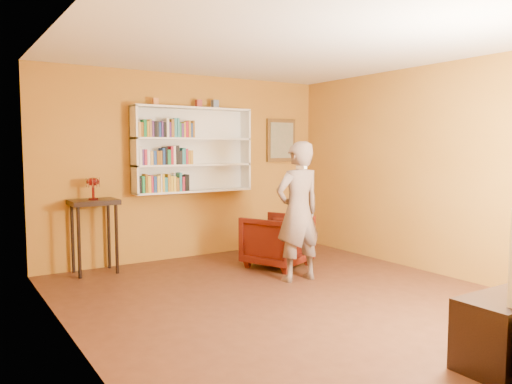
% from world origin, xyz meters
% --- Properties ---
extents(room_shell, '(5.30, 5.80, 2.88)m').
position_xyz_m(room_shell, '(0.00, 0.00, 1.02)').
color(room_shell, '#442415').
rests_on(room_shell, ground).
extents(bookshelf, '(1.80, 0.29, 1.23)m').
position_xyz_m(bookshelf, '(0.00, 2.41, 1.59)').
color(bookshelf, white).
rests_on(bookshelf, room_shell).
extents(books_row_lower, '(0.73, 0.19, 0.27)m').
position_xyz_m(books_row_lower, '(-0.50, 2.30, 1.13)').
color(books_row_lower, black).
rests_on(books_row_lower, bookshelf).
extents(books_row_middle, '(0.80, 0.19, 0.27)m').
position_xyz_m(books_row_middle, '(-0.46, 2.30, 1.51)').
color(books_row_middle, silver).
rests_on(books_row_middle, bookshelf).
extents(books_row_upper, '(0.83, 0.19, 0.27)m').
position_xyz_m(books_row_upper, '(-0.43, 2.30, 1.89)').
color(books_row_upper, '#B78424').
rests_on(books_row_upper, bookshelf).
extents(ornament_left, '(0.07, 0.07, 0.10)m').
position_xyz_m(ornament_left, '(-0.57, 2.35, 2.26)').
color(ornament_left, '#C27137').
rests_on(ornament_left, bookshelf).
extents(ornament_centre, '(0.08, 0.08, 0.11)m').
position_xyz_m(ornament_centre, '(0.09, 2.35, 2.27)').
color(ornament_centre, maroon).
rests_on(ornament_centre, bookshelf).
extents(ornament_right, '(0.09, 0.09, 0.12)m').
position_xyz_m(ornament_right, '(0.36, 2.35, 2.27)').
color(ornament_right, slate).
rests_on(ornament_right, bookshelf).
extents(framed_painting, '(0.55, 0.05, 0.70)m').
position_xyz_m(framed_painting, '(1.65, 2.46, 1.75)').
color(framed_painting, '#573A18').
rests_on(framed_painting, room_shell).
extents(console_table, '(0.59, 0.45, 0.97)m').
position_xyz_m(console_table, '(-1.47, 2.25, 0.80)').
color(console_table, black).
rests_on(console_table, ground).
extents(ruby_lustre, '(0.18, 0.17, 0.28)m').
position_xyz_m(ruby_lustre, '(-1.47, 2.25, 1.17)').
color(ruby_lustre, maroon).
rests_on(ruby_lustre, console_table).
extents(armchair, '(1.01, 1.02, 0.72)m').
position_xyz_m(armchair, '(0.73, 1.27, 0.36)').
color(armchair, '#3F0804').
rests_on(armchair, ground).
extents(person, '(0.64, 0.43, 1.71)m').
position_xyz_m(person, '(0.54, 0.54, 0.85)').
color(person, '#6D5A50').
rests_on(person, ground).
extents(game_remote, '(0.04, 0.15, 0.04)m').
position_xyz_m(game_remote, '(0.29, 0.18, 1.41)').
color(game_remote, white).
rests_on(game_remote, person).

